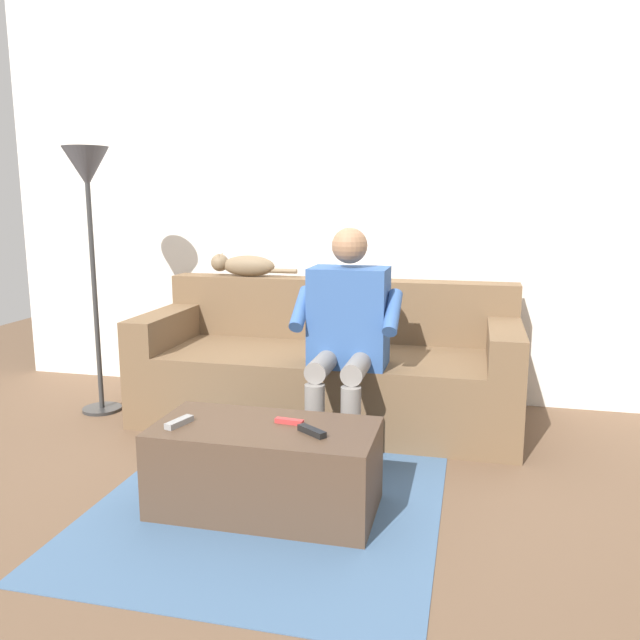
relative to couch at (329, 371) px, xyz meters
The scene contains 11 objects.
ground_plane 0.80m from the couch, 90.00° to the left, with size 8.00×8.00×0.00m, color brown.
back_wall 1.20m from the couch, 90.00° to the right, with size 4.91×0.06×2.72m, color silver.
couch is the anchor object (origin of this frame).
coffee_table 1.23m from the couch, 90.00° to the left, with size 0.95×0.47×0.38m.
person_solo_seated 0.59m from the couch, 114.58° to the left, with size 0.56×0.59×1.17m.
cat_on_backrest 0.93m from the couch, 24.88° to the right, with size 0.59×0.12×0.15m.
remote_gray 1.35m from the couch, 74.59° to the left, with size 0.14×0.04×0.03m, color gray.
remote_red 1.18m from the couch, 94.52° to the left, with size 0.13×0.03×0.02m, color #B73333.
remote_black 1.29m from the couch, 99.68° to the left, with size 0.15×0.04×0.03m, color black.
floor_rug 1.11m from the couch, 90.00° to the left, with size 1.48×1.85×0.01m, color #426084.
floor_lamp 1.79m from the couch, ahead, with size 0.27×0.27×1.62m.
Camera 1 is at (-0.83, 3.55, 1.33)m, focal length 36.28 mm.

